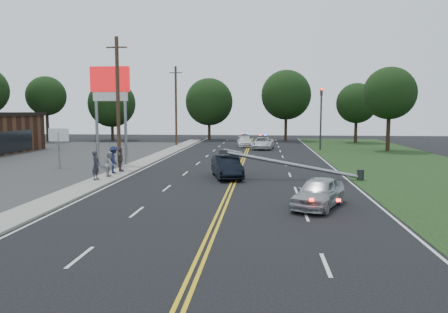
# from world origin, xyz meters

# --- Properties ---
(ground) EXTENTS (120.00, 120.00, 0.00)m
(ground) POSITION_xyz_m (0.00, 0.00, 0.00)
(ground) COLOR black
(ground) RESTS_ON ground
(sidewalk) EXTENTS (1.80, 70.00, 0.12)m
(sidewalk) POSITION_xyz_m (-8.40, 10.00, 0.06)
(sidewalk) COLOR gray
(sidewalk) RESTS_ON ground
(grass_verge) EXTENTS (12.00, 80.00, 0.01)m
(grass_verge) POSITION_xyz_m (13.50, 10.00, 0.01)
(grass_verge) COLOR black
(grass_verge) RESTS_ON ground
(centerline_yellow) EXTENTS (0.36, 80.00, 0.00)m
(centerline_yellow) POSITION_xyz_m (0.00, 10.00, 0.01)
(centerline_yellow) COLOR gold
(centerline_yellow) RESTS_ON ground
(pylon_sign) EXTENTS (3.20, 0.35, 8.00)m
(pylon_sign) POSITION_xyz_m (-10.50, 14.00, 6.00)
(pylon_sign) COLOR gray
(pylon_sign) RESTS_ON ground
(small_sign) EXTENTS (1.60, 0.14, 3.10)m
(small_sign) POSITION_xyz_m (-14.00, 12.00, 2.33)
(small_sign) COLOR gray
(small_sign) RESTS_ON ground
(traffic_signal) EXTENTS (0.28, 0.41, 7.05)m
(traffic_signal) POSITION_xyz_m (8.30, 30.00, 4.21)
(traffic_signal) COLOR #2D2D30
(traffic_signal) RESTS_ON ground
(fallen_streetlight) EXTENTS (9.36, 0.44, 1.91)m
(fallen_streetlight) POSITION_xyz_m (4.19, 8.00, 0.92)
(fallen_streetlight) COLOR #2D2D30
(fallen_streetlight) RESTS_ON ground
(utility_pole_mid) EXTENTS (1.60, 0.28, 10.00)m
(utility_pole_mid) POSITION_xyz_m (-9.20, 12.00, 5.08)
(utility_pole_mid) COLOR #382619
(utility_pole_mid) RESTS_ON ground
(utility_pole_far) EXTENTS (1.60, 0.28, 10.00)m
(utility_pole_far) POSITION_xyz_m (-9.20, 34.00, 5.08)
(utility_pole_far) COLOR #382619
(utility_pole_far) RESTS_ON ground
(tree_4) EXTENTS (5.60, 5.60, 9.38)m
(tree_4) POSITION_xyz_m (-29.22, 39.85, 6.56)
(tree_4) COLOR black
(tree_4) RESTS_ON ground
(tree_5) EXTENTS (7.08, 7.08, 9.08)m
(tree_5) POSITION_xyz_m (-20.99, 43.73, 5.53)
(tree_5) COLOR black
(tree_5) RESTS_ON ground
(tree_6) EXTENTS (7.23, 7.23, 9.43)m
(tree_6) POSITION_xyz_m (-6.53, 46.27, 5.81)
(tree_6) COLOR black
(tree_6) RESTS_ON ground
(tree_7) EXTENTS (7.39, 7.39, 10.51)m
(tree_7) POSITION_xyz_m (5.12, 45.49, 6.80)
(tree_7) COLOR black
(tree_7) RESTS_ON ground
(tree_8) EXTENTS (5.61, 5.61, 8.32)m
(tree_8) POSITION_xyz_m (14.71, 42.20, 5.50)
(tree_8) COLOR black
(tree_8) RESTS_ON ground
(tree_9) EXTENTS (5.76, 5.76, 9.26)m
(tree_9) POSITION_xyz_m (15.58, 29.28, 6.37)
(tree_9) COLOR black
(tree_9) RESTS_ON ground
(crashed_sedan) EXTENTS (2.63, 4.78, 1.49)m
(crashed_sedan) POSITION_xyz_m (-0.58, 8.30, 0.75)
(crashed_sedan) COLOR black
(crashed_sedan) RESTS_ON ground
(waiting_sedan) EXTENTS (3.18, 4.44, 1.41)m
(waiting_sedan) POSITION_xyz_m (4.42, -0.29, 0.70)
(waiting_sedan) COLOR #A5A9AE
(waiting_sedan) RESTS_ON ground
(emergency_a) EXTENTS (2.78, 5.15, 1.37)m
(emergency_a) POSITION_xyz_m (1.75, 30.58, 0.69)
(emergency_a) COLOR silver
(emergency_a) RESTS_ON ground
(emergency_b) EXTENTS (2.21, 4.49, 1.26)m
(emergency_b) POSITION_xyz_m (-0.49, 33.75, 0.63)
(emergency_b) COLOR white
(emergency_b) RESTS_ON ground
(bystander_a) EXTENTS (0.51, 0.71, 1.82)m
(bystander_a) POSITION_xyz_m (-8.70, 6.02, 1.03)
(bystander_a) COLOR #292831
(bystander_a) RESTS_ON sidewalk
(bystander_b) EXTENTS (0.74, 0.89, 1.65)m
(bystander_b) POSITION_xyz_m (-8.30, 7.45, 0.94)
(bystander_b) COLOR #A4A3A8
(bystander_b) RESTS_ON sidewalk
(bystander_c) EXTENTS (1.22, 1.41, 1.89)m
(bystander_c) POSITION_xyz_m (-8.57, 8.97, 1.07)
(bystander_c) COLOR #19213F
(bystander_c) RESTS_ON sidewalk
(bystander_d) EXTENTS (0.43, 1.01, 1.72)m
(bystander_d) POSITION_xyz_m (-8.40, 9.86, 0.98)
(bystander_d) COLOR #5B5049
(bystander_d) RESTS_ON sidewalk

